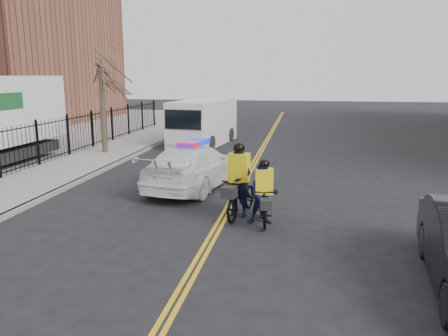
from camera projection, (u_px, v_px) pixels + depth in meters
ground at (214, 234)px, 11.01m from camera, size 120.00×120.00×0.00m
center_line_left at (249, 168)px, 18.72m from camera, size 0.10×60.00×0.01m
center_line_right at (253, 168)px, 18.70m from camera, size 0.10×60.00×0.01m
sidewalk at (88, 161)px, 19.99m from camera, size 3.00×60.00×0.15m
curb at (119, 162)px, 19.73m from camera, size 0.20×60.00×0.15m
iron_fence at (57, 140)px, 20.05m from camera, size 0.12×28.00×2.00m
warehouse_far at (2, 38)px, 36.62m from camera, size 14.00×18.00×14.00m
street_tree at (101, 83)px, 21.21m from camera, size 3.20×3.20×4.80m
police_cruiser at (194, 166)px, 15.44m from camera, size 2.97×5.52×1.68m
cargo_van at (203, 123)px, 24.98m from camera, size 2.98×6.29×2.54m
cyclist_near at (239, 191)px, 12.31m from camera, size 1.16×2.25×2.11m
cyclist_far at (264, 199)px, 11.62m from camera, size 0.89×1.82×1.78m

